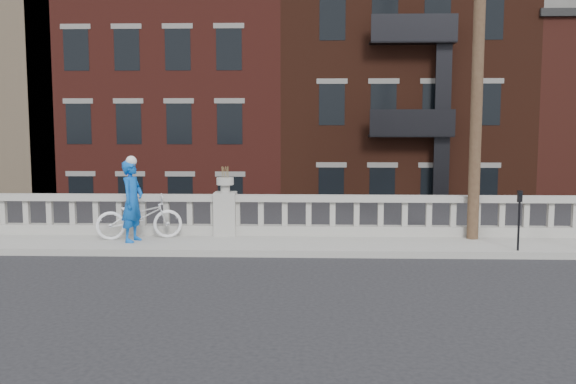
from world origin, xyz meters
The scene contains 9 objects.
ground centered at (0.00, 0.00, 0.00)m, with size 120.00×120.00×0.00m, color black.
sidewalk centered at (0.00, 3.00, 0.07)m, with size 32.00×2.20×0.15m, color gray.
balustrade centered at (0.00, 3.95, 0.64)m, with size 28.00×0.34×1.03m.
planter_pedestal centered at (0.00, 3.95, 0.83)m, with size 0.55×0.55×1.76m.
lower_level centered at (0.56, 23.04, 2.63)m, with size 80.00×44.00×20.80m.
utility_pole centered at (6.20, 3.60, 5.24)m, with size 1.60×0.28×10.00m.
parking_meter_c centered at (6.86, 2.15, 1.00)m, with size 0.10×0.09×1.36m.
bicycle centered at (-2.06, 3.30, 0.70)m, with size 0.73×2.08×1.10m, color white.
cyclist centered at (-2.12, 2.95, 1.13)m, with size 0.72×0.47×1.97m, color #0C51B5.
Camera 1 is at (2.16, -12.24, 3.04)m, focal length 40.00 mm.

